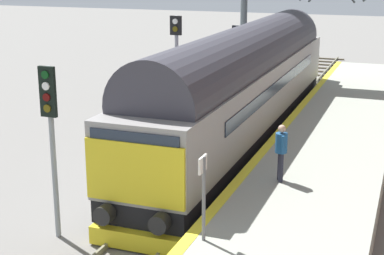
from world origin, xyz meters
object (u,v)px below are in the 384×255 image
(diesel_locomotive, at_px, (245,82))
(platform_number_sign, at_px, (203,185))
(waiting_passenger, at_px, (281,148))
(signal_post_far, at_px, (236,55))
(signal_post_mid, at_px, (177,68))
(signal_post_near, at_px, (51,128))

(diesel_locomotive, distance_m, platform_number_sign, 10.85)
(diesel_locomotive, xyz_separation_m, waiting_passenger, (2.87, -6.37, -0.50))
(diesel_locomotive, xyz_separation_m, signal_post_far, (-2.25, 6.40, 0.03))
(diesel_locomotive, height_order, platform_number_sign, diesel_locomotive)
(diesel_locomotive, distance_m, signal_post_mid, 2.80)
(diesel_locomotive, distance_m, signal_post_far, 6.79)
(signal_post_far, bearing_deg, waiting_passenger, -68.17)
(signal_post_mid, bearing_deg, signal_post_near, -90.00)
(signal_post_far, bearing_deg, signal_post_near, -90.00)
(platform_number_sign, relative_size, waiting_passenger, 1.19)
(diesel_locomotive, height_order, signal_post_near, diesel_locomotive)
(diesel_locomotive, relative_size, signal_post_far, 5.01)
(waiting_passenger, bearing_deg, diesel_locomotive, 2.02)
(signal_post_far, bearing_deg, signal_post_mid, -90.00)
(signal_post_near, distance_m, signal_post_mid, 8.38)
(platform_number_sign, bearing_deg, signal_post_mid, 115.39)
(signal_post_near, relative_size, signal_post_far, 1.14)
(signal_post_mid, xyz_separation_m, platform_number_sign, (4.33, -9.12, -0.83))
(signal_post_far, height_order, waiting_passenger, signal_post_far)
(diesel_locomotive, relative_size, platform_number_sign, 10.29)
(diesel_locomotive, bearing_deg, signal_post_mid, -145.80)
(signal_post_near, bearing_deg, diesel_locomotive, 77.20)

